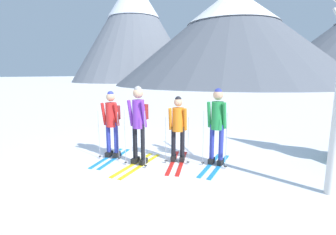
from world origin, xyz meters
TOP-DOWN VIEW (x-y plane):
  - ground_plane at (0.00, 0.00)m, footprint 400.00×400.00m
  - skier_in_red at (-1.03, -0.13)m, footprint 0.63×1.63m
  - skier_in_purple at (-0.13, -0.23)m, footprint 0.61×1.79m
  - skier_in_orange at (0.62, 0.35)m, footprint 0.81×1.72m
  - skier_in_green at (1.52, 0.59)m, footprint 0.61×1.71m
  - mountain_ridge_distant at (1.60, 53.13)m, footprint 118.76×54.84m

SIDE VIEW (x-z plane):
  - ground_plane at x=0.00m, z-range 0.00..0.00m
  - skier_in_orange at x=0.62m, z-range 0.06..1.68m
  - skier_in_red at x=-1.03m, z-range 0.11..1.84m
  - skier_in_green at x=1.52m, z-range 0.13..1.96m
  - skier_in_purple at x=-0.13m, z-range 0.14..2.01m
  - mountain_ridge_distant at x=1.60m, z-range -3.66..24.92m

